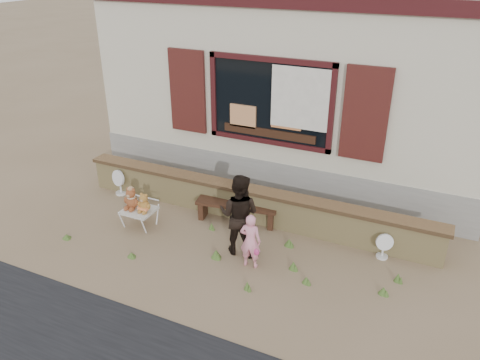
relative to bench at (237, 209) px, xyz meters
The scene contains 12 objects.
ground 0.86m from the bench, 78.78° to the right, with size 80.00×80.00×0.00m, color brown.
shopfront 4.08m from the bench, 87.57° to the left, with size 8.04×5.13×4.00m.
brick_wall 0.27m from the bench, 53.14° to the left, with size 7.10×0.36×0.67m.
bench is the anchor object (origin of this frame).
folding_chair 1.81m from the bench, 150.70° to the right, with size 0.57×0.51×0.35m.
teddy_bear_left 1.95m from the bench, 152.72° to the right, with size 0.31×0.27×0.42m, color brown, non-canonical shape.
teddy_bear_right 1.70m from the bench, 148.39° to the right, with size 0.27×0.23×0.37m, color olive, non-canonical shape.
child 1.40m from the bench, 55.74° to the right, with size 0.35×0.23×0.95m, color pink.
adult 1.05m from the bench, 62.27° to the right, with size 0.70×0.54×1.43m, color black.
fan_left 2.71m from the bench, behind, with size 0.36×0.23×0.55m.
fan_right 2.70m from the bench, ahead, with size 0.30×0.20×0.47m.
grass_tufts 1.36m from the bench, 50.90° to the right, with size 5.69×1.61×0.15m.
Camera 1 is at (3.10, -6.11, 4.61)m, focal length 35.00 mm.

